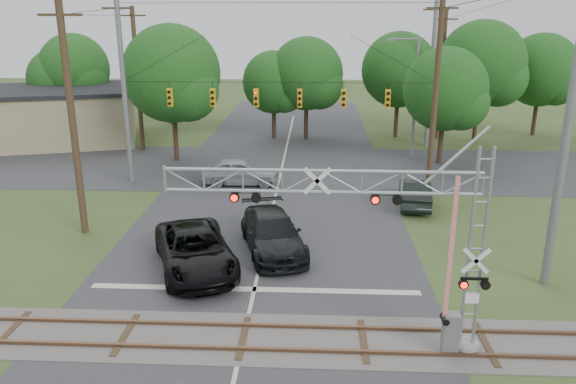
{
  "coord_description": "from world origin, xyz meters",
  "views": [
    {
      "loc": [
        2.29,
        -14.29,
        10.37
      ],
      "look_at": [
        1.23,
        7.5,
        3.43
      ],
      "focal_mm": 35.0,
      "sensor_mm": 36.0,
      "label": 1
    }
  ],
  "objects_px": {
    "pickup_black": "(195,250)",
    "streetlight": "(413,92)",
    "sedan_silver": "(240,172)",
    "commercial_building": "(17,116)",
    "car_dark": "(273,233)",
    "crossing_gantry": "(381,229)",
    "traffic_signal_span": "(293,94)"
  },
  "relations": [
    {
      "from": "sedan_silver",
      "to": "streetlight",
      "type": "xyz_separation_m",
      "value": [
        11.76,
        7.22,
        4.12
      ]
    },
    {
      "from": "traffic_signal_span",
      "to": "pickup_black",
      "type": "height_order",
      "value": "traffic_signal_span"
    },
    {
      "from": "pickup_black",
      "to": "streetlight",
      "type": "bearing_deg",
      "value": 38.12
    },
    {
      "from": "pickup_black",
      "to": "commercial_building",
      "type": "xyz_separation_m",
      "value": [
        -19.81,
        23.56,
        1.38
      ]
    },
    {
      "from": "streetlight",
      "to": "commercial_building",
      "type": "bearing_deg",
      "value": 173.11
    },
    {
      "from": "sedan_silver",
      "to": "commercial_building",
      "type": "bearing_deg",
      "value": 60.09
    },
    {
      "from": "car_dark",
      "to": "streetlight",
      "type": "bearing_deg",
      "value": 48.13
    },
    {
      "from": "crossing_gantry",
      "to": "pickup_black",
      "type": "xyz_separation_m",
      "value": [
        -7.02,
        5.63,
        -3.29
      ]
    },
    {
      "from": "crossing_gantry",
      "to": "sedan_silver",
      "type": "bearing_deg",
      "value": 110.42
    },
    {
      "from": "traffic_signal_span",
      "to": "car_dark",
      "type": "xyz_separation_m",
      "value": [
        -0.47,
        -10.62,
        -4.85
      ]
    },
    {
      "from": "crossing_gantry",
      "to": "pickup_black",
      "type": "height_order",
      "value": "crossing_gantry"
    },
    {
      "from": "pickup_black",
      "to": "traffic_signal_span",
      "type": "bearing_deg",
      "value": 53.77
    },
    {
      "from": "crossing_gantry",
      "to": "commercial_building",
      "type": "relative_size",
      "value": 0.47
    },
    {
      "from": "commercial_building",
      "to": "pickup_black",
      "type": "bearing_deg",
      "value": -66.48
    },
    {
      "from": "traffic_signal_span",
      "to": "car_dark",
      "type": "relative_size",
      "value": 3.29
    },
    {
      "from": "crossing_gantry",
      "to": "streetlight",
      "type": "distance_m",
      "value": 25.84
    },
    {
      "from": "sedan_silver",
      "to": "streetlight",
      "type": "relative_size",
      "value": 0.56
    },
    {
      "from": "streetlight",
      "to": "sedan_silver",
      "type": "bearing_deg",
      "value": -148.43
    },
    {
      "from": "crossing_gantry",
      "to": "sedan_silver",
      "type": "xyz_separation_m",
      "value": [
        -6.74,
        18.11,
        -3.33
      ]
    },
    {
      "from": "car_dark",
      "to": "streetlight",
      "type": "height_order",
      "value": "streetlight"
    },
    {
      "from": "car_dark",
      "to": "sedan_silver",
      "type": "bearing_deg",
      "value": 90.31
    },
    {
      "from": "traffic_signal_span",
      "to": "sedan_silver",
      "type": "relative_size",
      "value": 3.92
    },
    {
      "from": "sedan_silver",
      "to": "streetlight",
      "type": "bearing_deg",
      "value": -59.47
    },
    {
      "from": "pickup_black",
      "to": "commercial_building",
      "type": "bearing_deg",
      "value": 109.58
    },
    {
      "from": "traffic_signal_span",
      "to": "streetlight",
      "type": "xyz_separation_m",
      "value": [
        8.44,
        6.98,
        -0.74
      ]
    },
    {
      "from": "traffic_signal_span",
      "to": "commercial_building",
      "type": "relative_size",
      "value": 0.91
    },
    {
      "from": "pickup_black",
      "to": "sedan_silver",
      "type": "distance_m",
      "value": 12.49
    },
    {
      "from": "pickup_black",
      "to": "streetlight",
      "type": "xyz_separation_m",
      "value": [
        12.03,
        19.71,
        4.09
      ]
    },
    {
      "from": "traffic_signal_span",
      "to": "streetlight",
      "type": "height_order",
      "value": "traffic_signal_span"
    },
    {
      "from": "pickup_black",
      "to": "sedan_silver",
      "type": "xyz_separation_m",
      "value": [
        0.28,
        12.49,
        -0.03
      ]
    },
    {
      "from": "car_dark",
      "to": "commercial_building",
      "type": "relative_size",
      "value": 0.28
    },
    {
      "from": "crossing_gantry",
      "to": "car_dark",
      "type": "bearing_deg",
      "value": 116.75
    }
  ]
}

